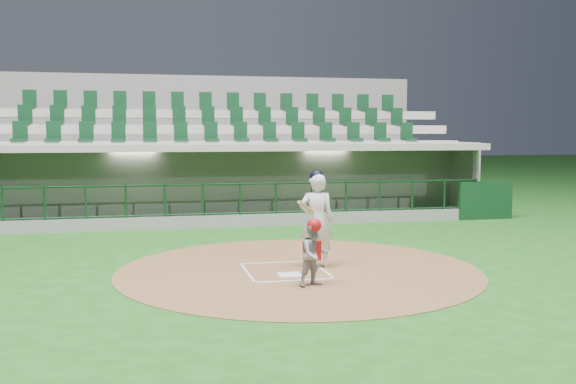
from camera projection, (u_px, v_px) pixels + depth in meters
name	position (u px, v px, depth m)	size (l,w,h in m)	color
ground	(282.00, 269.00, 12.88)	(120.00, 120.00, 0.00)	#184E16
dirt_circle	(299.00, 270.00, 12.74)	(7.20, 7.20, 0.01)	brown
home_plate	(290.00, 275.00, 12.19)	(0.43, 0.43, 0.02)	silver
batter_box_chalk	(285.00, 271.00, 12.58)	(1.55, 1.80, 0.01)	silver
dugout_structure	(232.00, 188.00, 20.41)	(16.40, 3.70, 3.00)	slate
seating_deck	(221.00, 169.00, 23.35)	(17.00, 6.72, 5.15)	gray
batter	(316.00, 219.00, 12.88)	(0.92, 0.93, 1.98)	silver
catcher	(314.00, 253.00, 11.31)	(0.66, 0.59, 1.21)	gray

